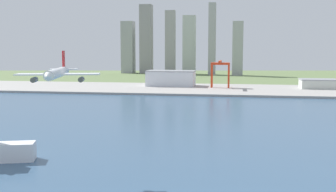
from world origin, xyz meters
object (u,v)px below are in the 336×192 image
Objects in this scene: warehouse_main at (171,78)px; warehouse_annex at (318,84)px; airplane_landing at (57,73)px; port_crane_red at (220,68)px.

warehouse_main reaches higher than warehouse_annex.
airplane_landing is 0.84× the size of warehouse_annex.
airplane_landing is at bearing -86.73° from warehouse_main.
port_crane_red is (43.74, 384.92, -14.92)m from airplane_landing.
port_crane_red is 70.10m from warehouse_main.
port_crane_red reaches higher than warehouse_annex.
warehouse_main is (-66.62, 15.93, -14.87)m from port_crane_red.
airplane_landing reaches higher than warehouse_main.
port_crane_red reaches higher than warehouse_main.
warehouse_annex is at bearing -1.44° from warehouse_main.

